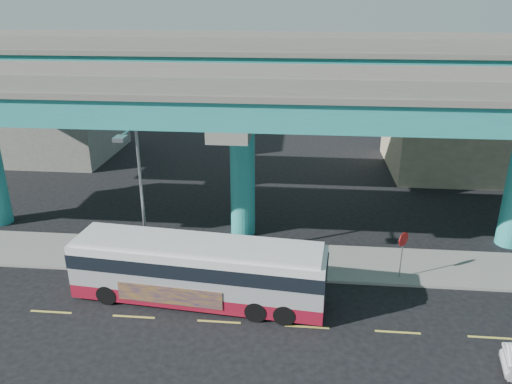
# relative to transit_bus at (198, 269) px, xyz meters

# --- Properties ---
(ground) EXTENTS (120.00, 120.00, 0.00)m
(ground) POSITION_rel_transit_bus_xyz_m (1.23, -1.39, -1.72)
(ground) COLOR black
(ground) RESTS_ON ground
(sidewalk) EXTENTS (70.00, 4.00, 0.15)m
(sidewalk) POSITION_rel_transit_bus_xyz_m (1.23, 4.11, -1.64)
(sidewalk) COLOR gray
(sidewalk) RESTS_ON ground
(lane_markings) EXTENTS (58.00, 0.12, 0.01)m
(lane_markings) POSITION_rel_transit_bus_xyz_m (1.23, -1.69, -1.71)
(lane_markings) COLOR #D8C64C
(lane_markings) RESTS_ON ground
(viaduct) EXTENTS (52.00, 12.40, 11.70)m
(viaduct) POSITION_rel_transit_bus_xyz_m (1.23, 7.71, 7.42)
(viaduct) COLOR teal
(viaduct) RESTS_ON ground
(building_beige) EXTENTS (14.00, 10.23, 7.00)m
(building_beige) POSITION_rel_transit_bus_xyz_m (19.23, 21.59, 1.79)
(building_beige) COLOR tan
(building_beige) RESTS_ON ground
(building_concrete) EXTENTS (12.00, 10.00, 9.00)m
(building_concrete) POSITION_rel_transit_bus_xyz_m (-18.77, 22.61, 2.78)
(building_concrete) COLOR gray
(building_concrete) RESTS_ON ground
(transit_bus) EXTENTS (12.40, 3.77, 3.13)m
(transit_bus) POSITION_rel_transit_bus_xyz_m (0.00, 0.00, 0.00)
(transit_bus) COLOR maroon
(transit_bus) RESTS_ON ground
(street_lamp) EXTENTS (0.50, 2.61, 8.06)m
(street_lamp) POSITION_rel_transit_bus_xyz_m (-3.36, 2.04, 3.64)
(street_lamp) COLOR gray
(street_lamp) RESTS_ON sidewalk
(stop_sign) EXTENTS (0.59, 0.57, 2.62)m
(stop_sign) POSITION_rel_transit_bus_xyz_m (10.02, 2.79, 0.33)
(stop_sign) COLOR gray
(stop_sign) RESTS_ON sidewalk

